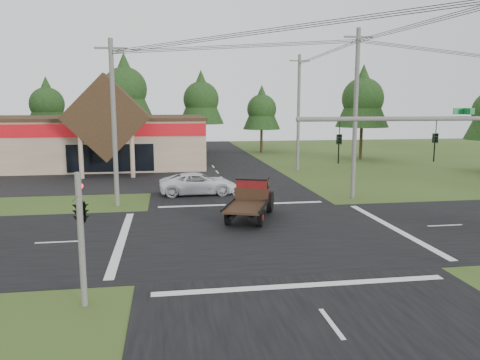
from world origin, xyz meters
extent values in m
plane|color=#374C1B|center=(0.00, 0.00, 0.00)|extent=(120.00, 120.00, 0.00)
cube|color=black|center=(0.00, 0.00, 0.01)|extent=(12.00, 120.00, 0.02)
cube|color=black|center=(0.00, 0.00, 0.01)|extent=(120.00, 12.00, 0.02)
cube|color=black|center=(-14.00, 19.00, 0.01)|extent=(28.00, 14.00, 0.02)
cube|color=#A0836C|center=(-16.00, 30.00, 2.50)|extent=(30.00, 15.00, 5.00)
cube|color=#322114|center=(-16.00, 30.00, 5.05)|extent=(30.40, 15.40, 0.30)
cube|color=#A70C13|center=(-16.00, 22.45, 4.10)|extent=(30.00, 0.12, 1.20)
cube|color=#322114|center=(-10.00, 21.50, 5.30)|extent=(7.78, 4.00, 7.78)
cylinder|color=#A0836C|center=(-12.20, 19.80, 2.00)|extent=(0.40, 0.40, 4.00)
cylinder|color=#A0836C|center=(-7.80, 19.80, 2.00)|extent=(0.40, 0.40, 4.00)
cube|color=black|center=(-10.00, 22.48, 1.50)|extent=(8.00, 0.08, 2.60)
cylinder|color=#595651|center=(3.50, -7.50, 6.00)|extent=(8.00, 0.16, 0.16)
imported|color=black|center=(4.50, -7.50, 5.00)|extent=(0.16, 0.20, 1.00)
imported|color=black|center=(1.00, -7.50, 5.00)|extent=(0.16, 0.20, 1.00)
cube|color=#0C6626|center=(5.50, -7.50, 6.25)|extent=(0.80, 0.04, 0.22)
cylinder|color=#595651|center=(-7.50, -7.50, 2.20)|extent=(0.20, 0.20, 4.40)
imported|color=black|center=(-7.50, -7.30, 3.70)|extent=(0.53, 2.48, 1.00)
sphere|color=#FF0C0C|center=(-7.50, -7.15, 3.90)|extent=(0.18, 0.18, 0.18)
cylinder|color=#595651|center=(-8.00, 8.00, 5.25)|extent=(0.30, 0.30, 10.50)
cube|color=#595651|center=(-8.00, 8.00, 9.90)|extent=(2.00, 0.12, 0.12)
cylinder|color=#595651|center=(8.00, 8.00, 5.75)|extent=(0.30, 0.30, 11.50)
cube|color=#595651|center=(8.00, 8.00, 10.90)|extent=(2.00, 0.12, 0.12)
cylinder|color=#595651|center=(8.00, 22.00, 5.60)|extent=(0.30, 0.30, 11.20)
cube|color=#595651|center=(8.00, 22.00, 10.60)|extent=(2.00, 0.12, 0.12)
cylinder|color=#332316|center=(-20.00, 42.00, 1.75)|extent=(0.36, 0.36, 3.50)
cone|color=black|center=(-20.00, 42.00, 6.80)|extent=(5.60, 5.60, 6.60)
sphere|color=black|center=(-20.00, 42.00, 6.50)|extent=(4.40, 4.40, 4.40)
cylinder|color=#332316|center=(-10.00, 41.00, 2.27)|extent=(0.36, 0.36, 4.55)
cone|color=black|center=(-10.00, 41.00, 8.84)|extent=(7.28, 7.28, 8.58)
sphere|color=black|center=(-10.00, 41.00, 8.45)|extent=(5.72, 5.72, 5.72)
cylinder|color=#332316|center=(0.00, 42.00, 1.92)|extent=(0.36, 0.36, 3.85)
cone|color=black|center=(0.00, 42.00, 7.48)|extent=(6.16, 6.16, 7.26)
sphere|color=black|center=(0.00, 42.00, 7.15)|extent=(4.84, 4.84, 4.84)
cylinder|color=#332316|center=(8.00, 40.00, 1.57)|extent=(0.36, 0.36, 3.15)
cone|color=black|center=(8.00, 40.00, 6.12)|extent=(5.04, 5.04, 5.94)
sphere|color=black|center=(8.00, 40.00, 5.85)|extent=(3.96, 3.96, 3.96)
cylinder|color=#332316|center=(18.00, 30.00, 1.92)|extent=(0.36, 0.36, 3.85)
cone|color=black|center=(18.00, 30.00, 7.48)|extent=(6.16, 6.16, 7.26)
sphere|color=black|center=(18.00, 30.00, 7.15)|extent=(4.84, 4.84, 4.84)
imported|color=white|center=(-2.54, 11.14, 0.78)|extent=(5.67, 2.72, 1.56)
camera|label=1|loc=(-4.72, -22.49, 6.49)|focal=35.00mm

